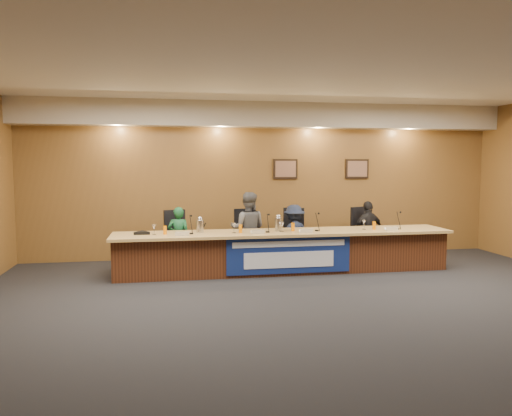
# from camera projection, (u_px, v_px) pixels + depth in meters

# --- Properties ---
(floor) EXTENTS (10.00, 10.00, 0.00)m
(floor) POSITION_uv_depth(u_px,v_px,m) (324.00, 309.00, 6.76)
(floor) COLOR black
(floor) RESTS_ON ground
(ceiling) EXTENTS (10.00, 8.00, 0.04)m
(ceiling) POSITION_uv_depth(u_px,v_px,m) (327.00, 69.00, 6.47)
(ceiling) COLOR silver
(ceiling) RESTS_ON wall_back
(wall_back) EXTENTS (10.00, 0.04, 3.20)m
(wall_back) POSITION_uv_depth(u_px,v_px,m) (267.00, 181.00, 10.54)
(wall_back) COLOR brown
(wall_back) RESTS_ON floor
(soffit) EXTENTS (10.00, 0.50, 0.50)m
(soffit) POSITION_uv_depth(u_px,v_px,m) (269.00, 115.00, 10.17)
(soffit) COLOR beige
(soffit) RESTS_ON wall_back
(dais_body) EXTENTS (6.00, 0.80, 0.70)m
(dais_body) POSITION_uv_depth(u_px,v_px,m) (284.00, 253.00, 9.08)
(dais_body) COLOR #492312
(dais_body) RESTS_ON floor
(dais_top) EXTENTS (6.10, 0.95, 0.05)m
(dais_top) POSITION_uv_depth(u_px,v_px,m) (284.00, 233.00, 9.00)
(dais_top) COLOR tan
(dais_top) RESTS_ON dais_body
(banner) EXTENTS (2.20, 0.02, 0.65)m
(banner) POSITION_uv_depth(u_px,v_px,m) (289.00, 255.00, 8.67)
(banner) COLOR navy
(banner) RESTS_ON dais_body
(banner_text_upper) EXTENTS (2.00, 0.01, 0.10)m
(banner_text_upper) POSITION_uv_depth(u_px,v_px,m) (289.00, 244.00, 8.64)
(banner_text_upper) COLOR silver
(banner_text_upper) RESTS_ON banner
(banner_text_lower) EXTENTS (1.60, 0.01, 0.28)m
(banner_text_lower) POSITION_uv_depth(u_px,v_px,m) (289.00, 260.00, 8.67)
(banner_text_lower) COLOR silver
(banner_text_lower) RESTS_ON banner
(wall_photo_left) EXTENTS (0.52, 0.04, 0.42)m
(wall_photo_left) POSITION_uv_depth(u_px,v_px,m) (285.00, 169.00, 10.55)
(wall_photo_left) COLOR black
(wall_photo_left) RESTS_ON wall_back
(wall_photo_right) EXTENTS (0.52, 0.04, 0.42)m
(wall_photo_right) POSITION_uv_depth(u_px,v_px,m) (357.00, 169.00, 10.83)
(wall_photo_right) COLOR black
(wall_photo_right) RESTS_ON wall_back
(panelist_a) EXTENTS (0.47, 0.36, 1.16)m
(panelist_a) POSITION_uv_depth(u_px,v_px,m) (179.00, 237.00, 9.39)
(panelist_a) COLOR #15502B
(panelist_a) RESTS_ON floor
(panelist_b) EXTENTS (0.80, 0.69, 1.42)m
(panelist_b) POSITION_uv_depth(u_px,v_px,m) (248.00, 229.00, 9.61)
(panelist_b) COLOR #55565A
(panelist_b) RESTS_ON floor
(panelist_c) EXTENTS (0.82, 0.57, 1.16)m
(panelist_c) POSITION_uv_depth(u_px,v_px,m) (294.00, 234.00, 9.78)
(panelist_c) COLOR #172036
(panelist_c) RESTS_ON floor
(panelist_d) EXTENTS (0.76, 0.46, 1.21)m
(panelist_d) POSITION_uv_depth(u_px,v_px,m) (368.00, 231.00, 10.05)
(panelist_d) COLOR black
(panelist_d) RESTS_ON floor
(office_chair_a) EXTENTS (0.61, 0.61, 0.08)m
(office_chair_a) POSITION_uv_depth(u_px,v_px,m) (179.00, 242.00, 9.50)
(office_chair_a) COLOR black
(office_chair_a) RESTS_ON floor
(office_chair_b) EXTENTS (0.52, 0.52, 0.08)m
(office_chair_b) POSITION_uv_depth(u_px,v_px,m) (247.00, 240.00, 9.73)
(office_chair_b) COLOR black
(office_chair_b) RESTS_ON floor
(office_chair_c) EXTENTS (0.61, 0.61, 0.08)m
(office_chair_c) POSITION_uv_depth(u_px,v_px,m) (293.00, 239.00, 9.89)
(office_chair_c) COLOR black
(office_chair_c) RESTS_ON floor
(office_chair_d) EXTENTS (0.63, 0.63, 0.08)m
(office_chair_d) POSITION_uv_depth(u_px,v_px,m) (366.00, 237.00, 10.16)
(office_chair_d) COLOR black
(office_chair_d) RESTS_ON floor
(nameplate_a) EXTENTS (0.24, 0.08, 0.10)m
(nameplate_a) POSITION_uv_depth(u_px,v_px,m) (182.00, 233.00, 8.40)
(nameplate_a) COLOR white
(nameplate_a) RESTS_ON dais_top
(microphone_a) EXTENTS (0.07, 0.07, 0.02)m
(microphone_a) POSITION_uv_depth(u_px,v_px,m) (191.00, 233.00, 8.64)
(microphone_a) COLOR black
(microphone_a) RESTS_ON dais_top
(juice_glass_a) EXTENTS (0.06, 0.06, 0.15)m
(juice_glass_a) POSITION_uv_depth(u_px,v_px,m) (165.00, 230.00, 8.58)
(juice_glass_a) COLOR #FF8100
(juice_glass_a) RESTS_ON dais_top
(water_glass_a) EXTENTS (0.08, 0.08, 0.18)m
(water_glass_a) POSITION_uv_depth(u_px,v_px,m) (154.00, 230.00, 8.54)
(water_glass_a) COLOR silver
(water_glass_a) RESTS_ON dais_top
(nameplate_b) EXTENTS (0.24, 0.08, 0.10)m
(nameplate_b) POSITION_uv_depth(u_px,v_px,m) (258.00, 231.00, 8.64)
(nameplate_b) COLOR white
(nameplate_b) RESTS_ON dais_top
(microphone_b) EXTENTS (0.07, 0.07, 0.02)m
(microphone_b) POSITION_uv_depth(u_px,v_px,m) (268.00, 232.00, 8.84)
(microphone_b) COLOR black
(microphone_b) RESTS_ON dais_top
(juice_glass_b) EXTENTS (0.06, 0.06, 0.15)m
(juice_glass_b) POSITION_uv_depth(u_px,v_px,m) (240.00, 229.00, 8.78)
(juice_glass_b) COLOR #FF8100
(juice_glass_b) RESTS_ON dais_top
(water_glass_b) EXTENTS (0.08, 0.08, 0.18)m
(water_glass_b) POSITION_uv_depth(u_px,v_px,m) (234.00, 228.00, 8.75)
(water_glass_b) COLOR silver
(water_glass_b) RESTS_ON dais_top
(nameplate_c) EXTENTS (0.24, 0.08, 0.10)m
(nameplate_c) POSITION_uv_depth(u_px,v_px,m) (307.00, 230.00, 8.77)
(nameplate_c) COLOR white
(nameplate_c) RESTS_ON dais_top
(microphone_c) EXTENTS (0.07, 0.07, 0.02)m
(microphone_c) POSITION_uv_depth(u_px,v_px,m) (317.00, 230.00, 9.02)
(microphone_c) COLOR black
(microphone_c) RESTS_ON dais_top
(juice_glass_c) EXTENTS (0.06, 0.06, 0.15)m
(juice_glass_c) POSITION_uv_depth(u_px,v_px,m) (293.00, 227.00, 9.00)
(juice_glass_c) COLOR #FF8100
(juice_glass_c) RESTS_ON dais_top
(water_glass_c) EXTENTS (0.08, 0.08, 0.18)m
(water_glass_c) POSITION_uv_depth(u_px,v_px,m) (282.00, 227.00, 8.91)
(water_glass_c) COLOR silver
(water_glass_c) RESTS_ON dais_top
(nameplate_d) EXTENTS (0.24, 0.08, 0.10)m
(nameplate_d) POSITION_uv_depth(u_px,v_px,m) (392.00, 228.00, 9.06)
(nameplate_d) COLOR white
(nameplate_d) RESTS_ON dais_top
(microphone_d) EXTENTS (0.07, 0.07, 0.02)m
(microphone_d) POSITION_uv_depth(u_px,v_px,m) (398.00, 229.00, 9.25)
(microphone_d) COLOR black
(microphone_d) RESTS_ON dais_top
(juice_glass_d) EXTENTS (0.06, 0.06, 0.15)m
(juice_glass_d) POSITION_uv_depth(u_px,v_px,m) (374.00, 226.00, 9.20)
(juice_glass_d) COLOR #FF8100
(juice_glass_d) RESTS_ON dais_top
(water_glass_d) EXTENTS (0.08, 0.08, 0.18)m
(water_glass_d) POSITION_uv_depth(u_px,v_px,m) (364.00, 225.00, 9.20)
(water_glass_d) COLOR silver
(water_glass_d) RESTS_ON dais_top
(carafe_left) EXTENTS (0.13, 0.13, 0.22)m
(carafe_left) POSITION_uv_depth(u_px,v_px,m) (200.00, 226.00, 8.83)
(carafe_left) COLOR silver
(carafe_left) RESTS_ON dais_top
(carafe_mid) EXTENTS (0.12, 0.12, 0.24)m
(carafe_mid) POSITION_uv_depth(u_px,v_px,m) (278.00, 225.00, 8.99)
(carafe_mid) COLOR silver
(carafe_mid) RESTS_ON dais_top
(speakerphone) EXTENTS (0.32, 0.32, 0.05)m
(speakerphone) POSITION_uv_depth(u_px,v_px,m) (142.00, 233.00, 8.61)
(speakerphone) COLOR black
(speakerphone) RESTS_ON dais_top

